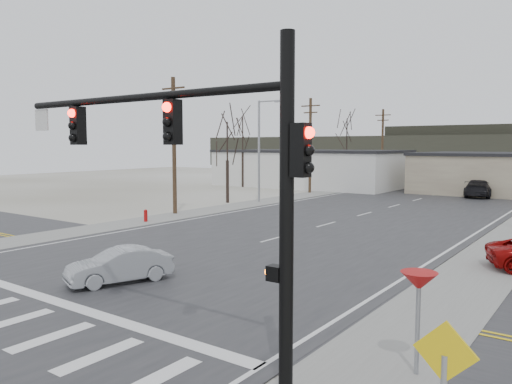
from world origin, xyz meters
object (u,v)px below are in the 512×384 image
(sedan_crossing, at_px, (120,265))
(car_far_b, at_px, (472,180))
(traffic_signal_mast, at_px, (210,165))
(fire_hydrant, at_px, (146,216))
(car_far_a, at_px, (479,188))

(sedan_crossing, distance_m, car_far_b, 54.44)
(traffic_signal_mast, bearing_deg, sedan_crossing, 154.27)
(traffic_signal_mast, relative_size, car_far_b, 2.06)
(fire_hydrant, distance_m, car_far_a, 33.28)
(fire_hydrant, xyz_separation_m, car_far_a, (14.26, 30.07, 0.46))
(fire_hydrant, relative_size, car_far_b, 0.20)
(traffic_signal_mast, bearing_deg, fire_hydrant, 141.87)
(traffic_signal_mast, distance_m, car_far_a, 44.60)
(traffic_signal_mast, distance_m, fire_hydrant, 23.39)
(car_far_b, bearing_deg, fire_hydrant, -80.31)
(traffic_signal_mast, xyz_separation_m, fire_hydrant, (-18.09, 14.20, -4.22))
(fire_hydrant, relative_size, sedan_crossing, 0.23)
(sedan_crossing, bearing_deg, traffic_signal_mast, -4.42)
(traffic_signal_mast, xyz_separation_m, car_far_b, (-7.59, 58.16, -3.89))
(traffic_signal_mast, distance_m, car_far_b, 58.78)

